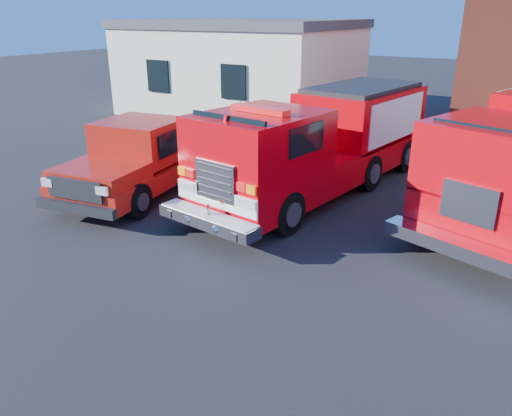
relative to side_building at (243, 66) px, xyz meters
The scene contains 4 objects.
ground 15.96m from the side_building, 55.30° to the right, with size 100.00×100.00×0.00m, color black.
side_building is the anchor object (origin of this frame).
fire_engine 12.42m from the side_building, 48.58° to the right, with size 3.80×9.05×2.70m.
pickup_truck 12.25m from the side_building, 70.95° to the right, with size 2.99×6.32×1.99m.
Camera 1 is at (4.30, -8.57, 4.66)m, focal length 35.00 mm.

